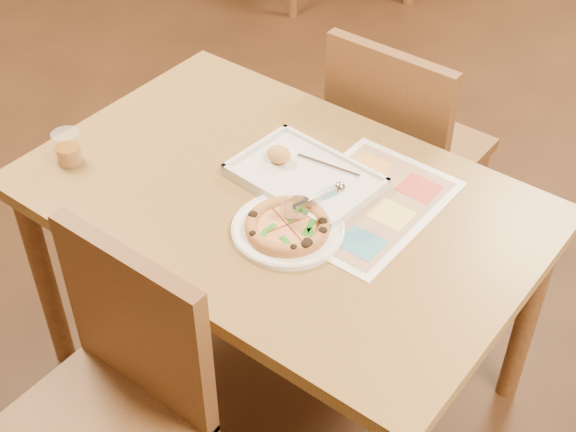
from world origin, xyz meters
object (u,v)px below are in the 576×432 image
Objects in this scene: chair_far at (399,135)px; glass_tumbler at (68,150)px; chair_near at (113,384)px; appetizer_tray at (303,177)px; menu at (366,203)px; pizza_cutter at (311,201)px; pizza at (287,226)px; plate at (288,229)px; dining_table at (280,220)px.

glass_tumbler is at bearing 57.74° from chair_far.
chair_near is at bearing 90.00° from chair_far.
appetizer_tray is 0.84× the size of menu.
pizza is at bearing -169.68° from pizza_cutter.
dining_table is at bearing 136.38° from plate.
dining_table is 14.14× the size of glass_tumbler.
chair_near is (0.00, -0.60, -0.07)m from dining_table.
glass_tumbler reaches higher than appetizer_tray.
plate is 0.02m from pizza.
chair_far is 1.72× the size of plate.
appetizer_tray is at bearing 116.79° from pizza.
plate is (0.10, -0.70, 0.16)m from chair_far.
chair_far reaches higher than appetizer_tray.
menu is at bearing 6.93° from appetizer_tray.
pizza_cutter is at bearing 63.37° from pizza.
pizza_cutter is at bearing 56.30° from plate.
appetizer_tray reaches higher than pizza.
appetizer_tray is 0.18m from menu.
glass_tumbler is at bearing 142.29° from pizza_cutter.
chair_far is at bearing 90.00° from chair_near.
chair_far is at bearing 48.61° from pizza_cutter.
dining_table is at bearing -98.71° from appetizer_tray.
plate is 2.18× the size of pizza_cutter.
dining_table is 3.40× the size of appetizer_tray.
plate is at bearing -43.62° from dining_table.
chair_far is at bearing 98.63° from pizza.
glass_tumbler is (-0.63, -0.13, 0.03)m from plate.
chair_near and chair_far have the same top height.
plate is 2.97× the size of glass_tumbler.
glass_tumbler is (-0.53, -0.23, 0.13)m from dining_table.
dining_table is at bearing 135.33° from pizza.
dining_table is at bearing 90.00° from chair_near.
pizza is 0.23m from menu.
pizza is 0.21m from appetizer_tray.
chair_near is 1.23× the size of appetizer_tray.
dining_table is 0.22m from pizza_cutter.
pizza is 1.64× the size of pizza_cutter.
glass_tumbler is at bearing -156.13° from dining_table.
appetizer_tray is (0.01, -0.52, 0.17)m from chair_far.
pizza is 2.24× the size of glass_tumbler.
chair_far is 3.75× the size of pizza_cutter.
plate is 0.60× the size of menu.
plate is 0.20m from appetizer_tray.
plate is at bearing 78.37° from chair_near.
chair_far is 5.11× the size of glass_tumbler.
pizza reaches higher than dining_table.
glass_tumbler is (-0.66, -0.18, -0.04)m from pizza_cutter.
pizza_cutter is 0.27× the size of menu.
plate is 1.33× the size of pizza.
glass_tumbler is 0.80m from menu.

